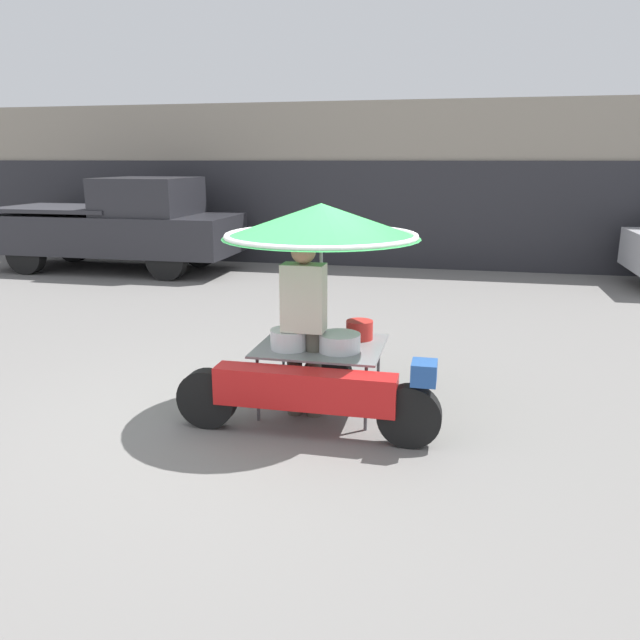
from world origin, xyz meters
The scene contains 5 objects.
ground_plane centered at (0.00, 0.00, 0.00)m, with size 36.00×36.00×0.00m, color slate.
shopfront_building centered at (0.00, 9.48, 1.72)m, with size 28.00×2.06×3.46m.
vendor_motorcycle_cart centered at (0.52, 0.33, 1.45)m, with size 2.28×1.76×1.91m.
vendor_person centered at (0.39, 0.22, 0.91)m, with size 0.38×0.22×1.62m.
pickup_truck centered at (-5.21, 6.85, 0.94)m, with size 5.17×1.93×1.92m.
Camera 1 is at (1.70, -4.98, 2.29)m, focal length 35.00 mm.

